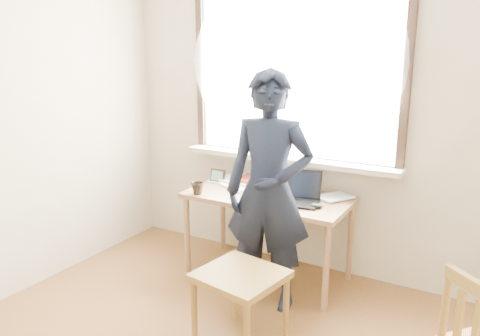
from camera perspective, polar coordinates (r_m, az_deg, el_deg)
The scene contains 12 objects.
room_shell at distance 2.20m, azimuth -8.39°, elevation 9.80°, with size 3.52×4.02×2.61m.
desk at distance 3.71m, azimuth 3.43°, elevation -4.37°, with size 1.28×0.64×0.69m.
laptop at distance 3.54m, azimuth 6.97°, elevation -3.24°, with size 0.38×0.33×0.23m.
mug_white at distance 3.86m, azimuth 2.62°, elevation -1.67°, with size 0.13×0.13×0.11m, color white.
mug_dark at distance 3.70m, azimuth -5.20°, elevation -2.50°, with size 0.10×0.10×0.10m, color black.
mouse at distance 3.43m, azimuth 9.32°, elevation -4.57°, with size 0.09×0.06×0.04m, color black.
desk_clutter at distance 3.95m, azimuth 0.95°, elevation -1.65°, with size 0.90×0.52×0.06m.
book_a at distance 4.08m, azimuth -0.97°, elevation -1.37°, with size 0.19×0.25×0.02m, color white.
book_b at distance 3.74m, azimuth 10.58°, elevation -3.14°, with size 0.19×0.26×0.02m, color white.
picture_frame at distance 4.01m, azimuth -2.71°, elevation -1.05°, with size 0.14×0.02×0.11m.
work_chair at distance 2.93m, azimuth 0.05°, elevation -13.96°, with size 0.55×0.53×0.49m.
person at distance 3.25m, azimuth 3.53°, elevation -2.89°, with size 0.62×0.40×1.68m, color black.
Camera 1 is at (1.34, -1.51, 1.80)m, focal length 35.00 mm.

